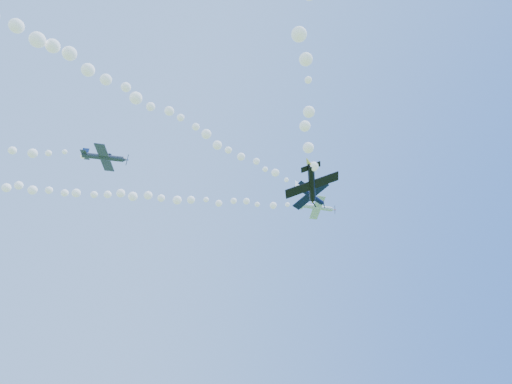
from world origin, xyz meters
name	(u,v)px	position (x,y,z in m)	size (l,w,h in m)	color
plane_white	(317,207)	(24.02, 2.04, 55.54)	(7.73, 8.18, 3.01)	white
smoke_trail_white	(93,193)	(-18.26, 14.67, 55.26)	(80.25, 25.95, 3.21)	white
plane_navy	(310,195)	(19.01, -3.84, 52.60)	(7.67, 8.06, 3.07)	#0C1238
smoke_trail_navy	(98,74)	(-20.39, -15.57, 52.42)	(74.53, 24.16, 2.99)	white
plane_grey	(105,157)	(-16.80, -7.07, 45.49)	(6.83, 7.07, 2.35)	#323548
plane_black	(312,184)	(6.05, -24.89, 33.68)	(6.03, 5.82, 2.61)	black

